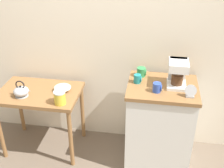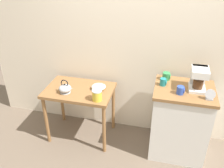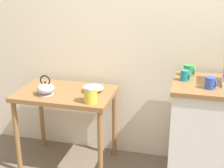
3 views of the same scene
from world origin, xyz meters
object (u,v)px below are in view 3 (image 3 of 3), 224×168
(teakettle, at_px, (46,88))
(canister_enamel, at_px, (91,95))
(mug_dark_teal, at_px, (185,75))
(bowl_stoneware, at_px, (93,88))
(mug_tall_green, at_px, (189,70))
(mug_blue, at_px, (210,83))

(teakettle, relative_size, canister_enamel, 1.38)
(canister_enamel, relative_size, mug_dark_teal, 1.59)
(teakettle, distance_m, canister_enamel, 0.44)
(bowl_stoneware, bearing_deg, canister_enamel, -77.21)
(canister_enamel, height_order, mug_dark_teal, mug_dark_teal)
(canister_enamel, xyz_separation_m, mug_tall_green, (0.76, 0.36, 0.16))
(bowl_stoneware, relative_size, mug_tall_green, 1.95)
(bowl_stoneware, xyz_separation_m, mug_tall_green, (0.82, 0.11, 0.20))
(teakettle, relative_size, mug_tall_green, 2.01)
(bowl_stoneware, distance_m, mug_tall_green, 0.85)
(mug_tall_green, relative_size, mug_dark_teal, 1.09)
(canister_enamel, height_order, mug_tall_green, mug_tall_green)
(mug_blue, xyz_separation_m, mug_dark_teal, (-0.19, 0.15, -0.00))
(mug_tall_green, bearing_deg, teakettle, -166.28)
(teakettle, height_order, mug_tall_green, mug_tall_green)
(canister_enamel, bearing_deg, mug_tall_green, 25.52)
(bowl_stoneware, bearing_deg, mug_tall_green, 7.93)
(mug_tall_green, distance_m, mug_dark_teal, 0.15)
(mug_blue, relative_size, mug_tall_green, 0.95)
(bowl_stoneware, relative_size, canister_enamel, 1.34)
(bowl_stoneware, height_order, mug_dark_teal, mug_dark_teal)
(mug_blue, height_order, mug_dark_teal, mug_blue)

